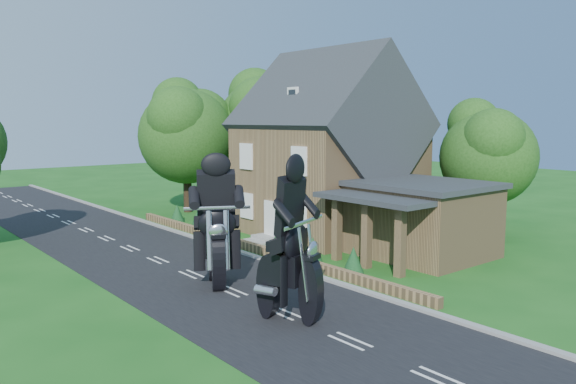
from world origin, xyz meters
TOP-DOWN VIEW (x-y plane):
  - ground at (0.00, 0.00)m, footprint 120.00×120.00m
  - road at (0.00, 0.00)m, footprint 7.00×80.00m
  - kerb at (3.65, 0.00)m, footprint 0.30×80.00m
  - garden_wall at (4.30, 5.00)m, footprint 0.30×22.00m
  - house at (10.49, 6.00)m, footprint 9.54×8.64m
  - annex at (9.87, -0.80)m, footprint 7.05×5.94m
  - tree_annex_side at (17.13, 0.10)m, footprint 5.64×5.20m
  - tree_house_right at (16.65, 8.62)m, footprint 6.51×6.00m
  - tree_behind_house at (14.18, 16.14)m, footprint 7.81×7.20m
  - tree_behind_left at (8.16, 17.13)m, footprint 6.94×6.40m
  - shrub_a at (5.30, -1.00)m, footprint 0.90×0.90m
  - shrub_b at (5.30, 1.50)m, footprint 0.90×0.90m
  - shrub_c at (5.30, 4.00)m, footprint 0.90×0.90m
  - shrub_d at (5.30, 9.00)m, footprint 0.90×0.90m
  - shrub_e at (5.30, 11.50)m, footprint 0.90×0.90m
  - shrub_f at (5.30, 14.00)m, footprint 0.90×0.90m
  - motorcycle_lead at (-0.27, -3.63)m, footprint 1.04×1.72m
  - motorcycle_follow at (-0.03, 0.96)m, footprint 1.12×1.63m

SIDE VIEW (x-z plane):
  - ground at x=0.00m, z-range 0.00..0.00m
  - road at x=0.00m, z-range 0.00..0.02m
  - kerb at x=3.65m, z-range 0.00..0.12m
  - garden_wall at x=4.30m, z-range 0.00..0.40m
  - shrub_a at x=5.30m, z-range 0.00..1.10m
  - shrub_b at x=5.30m, z-range 0.00..1.10m
  - shrub_c at x=5.30m, z-range 0.00..1.10m
  - shrub_d at x=5.30m, z-range 0.00..1.10m
  - shrub_e at x=5.30m, z-range 0.00..1.10m
  - shrub_f at x=5.30m, z-range 0.00..1.10m
  - motorcycle_follow at x=-0.03m, z-range 0.00..1.52m
  - motorcycle_lead at x=-0.27m, z-range 0.00..1.57m
  - annex at x=9.87m, z-range 0.05..3.49m
  - house at x=10.49m, z-range -0.78..9.46m
  - tree_annex_side at x=17.13m, z-range 0.95..8.43m
  - tree_house_right at x=16.65m, z-range 0.99..9.39m
  - tree_behind_left at x=8.16m, z-range 1.15..10.31m
  - tree_behind_house at x=14.18m, z-range 1.19..11.27m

